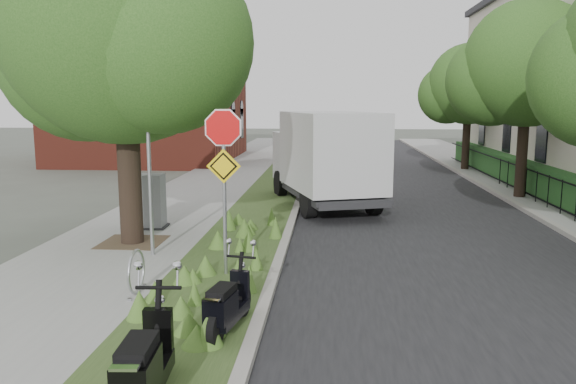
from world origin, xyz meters
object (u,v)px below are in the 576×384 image
object	(u,v)px
scooter_near	(143,375)
scooter_far	(226,310)
box_truck	(326,155)
utility_cabinet	(146,202)
sign_assembly	(224,158)

from	to	relation	value
scooter_near	scooter_far	size ratio (longest dim) A/B	1.18
scooter_near	box_truck	xyz separation A→B (m)	(1.74, 12.36, 1.14)
utility_cabinet	sign_assembly	bearing A→B (deg)	-53.60
sign_assembly	scooter_near	xyz separation A→B (m)	(0.04, -4.78, -1.79)
scooter_far	box_truck	world-z (taller)	box_truck
scooter_far	utility_cabinet	size ratio (longest dim) A/B	1.10
utility_cabinet	scooter_far	bearing A→B (deg)	-63.09
scooter_near	scooter_far	xyz separation A→B (m)	(0.48, 2.05, -0.06)
sign_assembly	box_truck	bearing A→B (deg)	76.73
scooter_near	sign_assembly	bearing A→B (deg)	90.51
sign_assembly	box_truck	distance (m)	7.82
box_truck	utility_cabinet	size ratio (longest dim) A/B	4.40
scooter_far	box_truck	bearing A→B (deg)	83.00
sign_assembly	scooter_far	distance (m)	3.34
sign_assembly	scooter_near	world-z (taller)	sign_assembly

